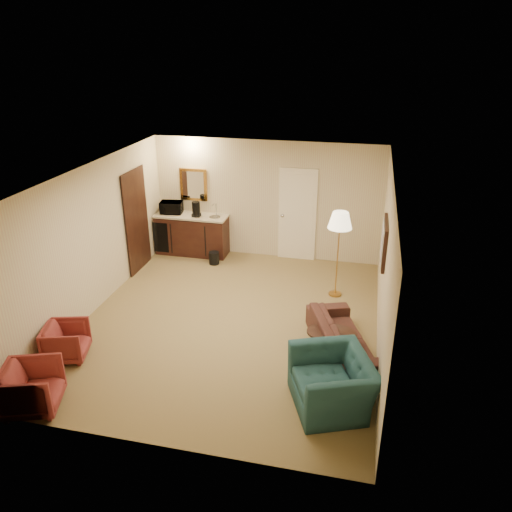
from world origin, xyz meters
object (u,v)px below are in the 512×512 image
at_px(wetbar_cabinet, 192,234).
at_px(coffee_maker, 196,209).
at_px(waste_bin, 214,258).
at_px(microwave, 171,206).
at_px(teal_armchair, 333,374).
at_px(sofa, 342,333).
at_px(coffee_table, 331,344).
at_px(floor_lamp, 338,255).
at_px(rose_chair_near, 66,340).
at_px(rose_chair_far, 31,386).

distance_m(wetbar_cabinet, coffee_maker, 0.64).
relative_size(waste_bin, microwave, 0.57).
distance_m(teal_armchair, waste_bin, 4.98).
relative_size(sofa, coffee_table, 2.39).
height_order(teal_armchair, floor_lamp, floor_lamp).
height_order(rose_chair_near, coffee_table, rose_chair_near).
relative_size(rose_chair_near, coffee_maker, 1.88).
bearing_deg(waste_bin, coffee_maker, 140.73).
bearing_deg(rose_chair_far, teal_armchair, -94.95).
distance_m(wetbar_cabinet, sofa, 4.84).
relative_size(floor_lamp, microwave, 3.46).
xyz_separation_m(wetbar_cabinet, sofa, (3.60, -3.24, -0.10)).
height_order(teal_armchair, coffee_table, teal_armchair).
relative_size(teal_armchair, rose_chair_far, 1.55).
bearing_deg(rose_chair_near, rose_chair_far, 174.58).
height_order(sofa, floor_lamp, floor_lamp).
height_order(sofa, coffee_maker, coffee_maker).
bearing_deg(rose_chair_near, microwave, -16.66).
height_order(coffee_table, coffee_maker, coffee_maker).
height_order(floor_lamp, coffee_maker, floor_lamp).
bearing_deg(teal_armchair, coffee_table, 162.99).
relative_size(rose_chair_far, coffee_table, 0.93).
distance_m(rose_chair_near, waste_bin, 4.02).
bearing_deg(teal_armchair, rose_chair_near, -114.78).
xyz_separation_m(rose_chair_far, floor_lamp, (3.63, 4.13, 0.48)).
relative_size(waste_bin, coffee_maker, 0.83).
relative_size(coffee_table, waste_bin, 2.80).
bearing_deg(teal_armchair, microwave, -160.55).
distance_m(wetbar_cabinet, coffee_table, 4.85).
bearing_deg(rose_chair_near, sofa, -91.63).
relative_size(teal_armchair, waste_bin, 4.03).
bearing_deg(rose_chair_far, floor_lamp, -60.30).
distance_m(rose_chair_near, rose_chair_far, 1.16).
height_order(sofa, microwave, microwave).
height_order(rose_chair_far, microwave, microwave).
bearing_deg(sofa, teal_armchair, 157.05).
distance_m(coffee_table, coffee_maker, 4.78).
relative_size(sofa, teal_armchair, 1.66).
relative_size(wetbar_cabinet, coffee_maker, 4.94).
bearing_deg(waste_bin, microwave, 156.28).
bearing_deg(sofa, rose_chair_near, 83.99).
height_order(wetbar_cabinet, coffee_table, wetbar_cabinet).
bearing_deg(rose_chair_far, coffee_maker, -23.49).
xyz_separation_m(coffee_table, microwave, (-3.92, 3.42, 0.86)).
bearing_deg(teal_armchair, waste_bin, -166.46).
bearing_deg(rose_chair_near, floor_lamp, -68.43).
relative_size(wetbar_cabinet, coffee_table, 2.13).
height_order(rose_chair_near, microwave, microwave).
relative_size(wetbar_cabinet, floor_lamp, 0.98).
bearing_deg(rose_chair_far, rose_chair_near, -8.14).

